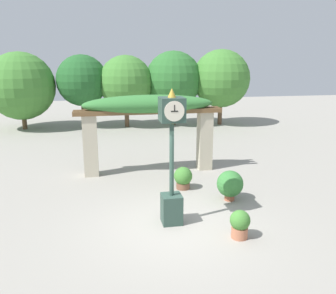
# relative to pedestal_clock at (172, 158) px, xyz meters

# --- Properties ---
(ground_plane) EXTENTS (60.00, 60.00, 0.00)m
(ground_plane) POSITION_rel_pedestal_clock_xyz_m (0.04, -0.21, -1.78)
(ground_plane) COLOR gray
(pedestal_clock) EXTENTS (0.60, 0.65, 3.56)m
(pedestal_clock) POSITION_rel_pedestal_clock_xyz_m (0.00, 0.00, 0.00)
(pedestal_clock) COLOR #2D473D
(pedestal_clock) RESTS_ON ground
(pergola) EXTENTS (5.49, 1.12, 2.96)m
(pergola) POSITION_rel_pedestal_clock_xyz_m (0.04, 4.47, 0.48)
(pergola) COLOR #BCB299
(pergola) RESTS_ON ground
(potted_plant_near_left) EXTENTS (0.62, 0.62, 0.75)m
(potted_plant_near_left) POSITION_rel_pedestal_clock_xyz_m (0.89, 2.43, -1.39)
(potted_plant_near_left) COLOR brown
(potted_plant_near_left) RESTS_ON ground
(potted_plant_near_right) EXTENTS (0.50, 0.50, 0.71)m
(potted_plant_near_right) POSITION_rel_pedestal_clock_xyz_m (1.46, -1.12, -1.40)
(potted_plant_near_right) COLOR #B26B4C
(potted_plant_near_right) RESTS_ON ground
(potted_plant_far_left) EXTENTS (0.81, 0.81, 0.94)m
(potted_plant_far_left) POSITION_rel_pedestal_clock_xyz_m (2.07, 1.19, -1.26)
(potted_plant_far_left) COLOR #9E563D
(potted_plant_far_left) RESTS_ON ground
(tree_line) EXTENTS (16.29, 4.67, 4.85)m
(tree_line) POSITION_rel_pedestal_clock_xyz_m (-0.33, 14.14, 1.06)
(tree_line) COLOR brown
(tree_line) RESTS_ON ground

